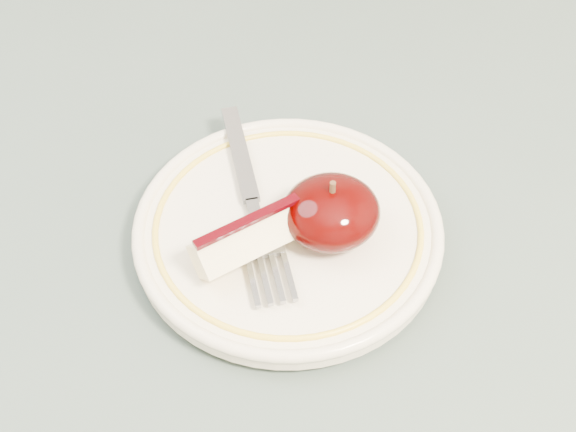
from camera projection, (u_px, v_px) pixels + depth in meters
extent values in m
cylinder|color=brown|center=(480.00, 220.00, 1.08)|extent=(0.05, 0.05, 0.71)
cube|color=#43524C|center=(195.00, 407.00, 0.50)|extent=(0.90, 0.90, 0.04)
cylinder|color=beige|center=(288.00, 240.00, 0.55)|extent=(0.11, 0.11, 0.01)
cylinder|color=beige|center=(288.00, 231.00, 0.55)|extent=(0.21, 0.21, 0.01)
torus|color=beige|center=(288.00, 227.00, 0.54)|extent=(0.21, 0.21, 0.01)
torus|color=yellow|center=(288.00, 225.00, 0.54)|extent=(0.18, 0.18, 0.00)
ellipsoid|color=black|center=(331.00, 212.00, 0.52)|extent=(0.06, 0.06, 0.04)
cylinder|color=#472D19|center=(333.00, 189.00, 0.50)|extent=(0.00, 0.00, 0.01)
cube|color=#FFF4BB|center=(248.00, 239.00, 0.51)|extent=(0.08, 0.06, 0.03)
cube|color=#2F0105|center=(247.00, 221.00, 0.50)|extent=(0.07, 0.03, 0.00)
cube|color=gray|center=(240.00, 153.00, 0.58)|extent=(0.01, 0.10, 0.00)
cube|color=gray|center=(255.00, 215.00, 0.54)|extent=(0.01, 0.03, 0.00)
cube|color=gray|center=(262.00, 244.00, 0.52)|extent=(0.03, 0.02, 0.00)
cube|color=gray|center=(289.00, 276.00, 0.51)|extent=(0.00, 0.04, 0.00)
cube|color=gray|center=(277.00, 278.00, 0.51)|extent=(0.00, 0.04, 0.00)
cube|color=gray|center=(265.00, 280.00, 0.51)|extent=(0.00, 0.04, 0.00)
cube|color=gray|center=(253.00, 282.00, 0.50)|extent=(0.00, 0.04, 0.00)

